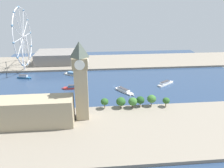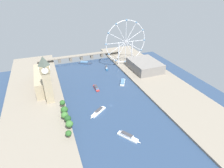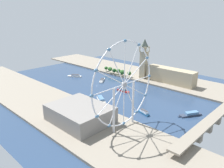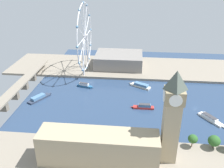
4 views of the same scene
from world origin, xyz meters
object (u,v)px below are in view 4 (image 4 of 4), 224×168
object	(u,v)px
tour_boat_1	(144,107)
tour_boat_2	(39,98)
tour_boat_3	(140,85)
tour_boat_4	(85,85)
river_bridge	(13,93)
tour_boat_5	(211,119)
clock_tower	(172,116)
parliament_block	(98,148)
ferris_wheel	(85,38)
riverside_hall	(119,60)

from	to	relation	value
tour_boat_1	tour_boat_2	world-z (taller)	tour_boat_1
tour_boat_2	tour_boat_3	size ratio (longest dim) A/B	1.06
tour_boat_1	tour_boat_4	xyz separation A→B (m)	(46.18, 75.41, 0.20)
tour_boat_2	river_bridge	bearing A→B (deg)	122.88
tour_boat_2	tour_boat_5	bearing A→B (deg)	-67.29
clock_tower	tour_boat_1	size ratio (longest dim) A/B	2.86
clock_tower	tour_boat_2	size ratio (longest dim) A/B	2.38
clock_tower	river_bridge	distance (m)	193.51
parliament_block	tour_boat_2	size ratio (longest dim) A/B	2.87
river_bridge	tour_boat_1	size ratio (longest dim) A/B	7.74
tour_boat_4	river_bridge	bearing A→B (deg)	-138.20
tour_boat_2	tour_boat_5	distance (m)	191.60
ferris_wheel	tour_boat_5	distance (m)	193.49
clock_tower	river_bridge	world-z (taller)	clock_tower
clock_tower	tour_boat_3	world-z (taller)	clock_tower
tour_boat_4	riverside_hall	bearing A→B (deg)	76.69
tour_boat_5	ferris_wheel	bearing A→B (deg)	-161.99
parliament_block	tour_boat_4	bearing A→B (deg)	16.02
clock_tower	riverside_hall	world-z (taller)	clock_tower
riverside_hall	tour_boat_5	xyz separation A→B (m)	(-135.78, -103.88, -10.81)
tour_boat_1	river_bridge	bearing A→B (deg)	-3.17
riverside_hall	tour_boat_3	world-z (taller)	riverside_hall
riverside_hall	river_bridge	xyz separation A→B (m)	(-112.20, 116.11, -4.53)
tour_boat_3	riverside_hall	bearing A→B (deg)	-33.51
parliament_block	river_bridge	distance (m)	150.70
clock_tower	tour_boat_2	world-z (taller)	clock_tower
clock_tower	riverside_hall	size ratio (longest dim) A/B	1.07
tour_boat_1	ferris_wheel	bearing A→B (deg)	-49.27
tour_boat_3	tour_boat_4	distance (m)	72.68
tour_boat_1	tour_boat_4	size ratio (longest dim) A/B	1.15
tour_boat_4	clock_tower	bearing A→B (deg)	-38.90
tour_boat_1	tour_boat_3	xyz separation A→B (m)	(53.61, 3.10, 0.05)
riverside_hall	tour_boat_2	distance (m)	140.71
riverside_hall	clock_tower	bearing A→B (deg)	-164.99
tour_boat_1	tour_boat_5	bearing A→B (deg)	165.66
river_bridge	tour_boat_4	size ratio (longest dim) A/B	8.87
tour_boat_3	parliament_block	bearing A→B (deg)	106.42
clock_tower	tour_boat_5	distance (m)	90.55
tour_boat_3	tour_boat_5	size ratio (longest dim) A/B	1.02
tour_boat_2	tour_boat_5	xyz separation A→B (m)	(-24.98, -189.97, -0.22)
tour_boat_2	tour_boat_3	bearing A→B (deg)	-39.04
tour_boat_3	tour_boat_2	bearing A→B (deg)	50.38
riverside_hall	tour_boat_1	bearing A→B (deg)	-163.05
tour_boat_1	tour_boat_4	bearing A→B (deg)	-32.03
clock_tower	ferris_wheel	xyz separation A→B (m)	(174.15, 99.79, 10.03)
ferris_wheel	tour_boat_5	bearing A→B (deg)	-126.41
clock_tower	parliament_block	size ratio (longest dim) A/B	0.83
parliament_block	tour_boat_2	bearing A→B (deg)	41.39
ferris_wheel	tour_boat_1	size ratio (longest dim) A/B	3.71
riverside_hall	river_bridge	bearing A→B (deg)	134.02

